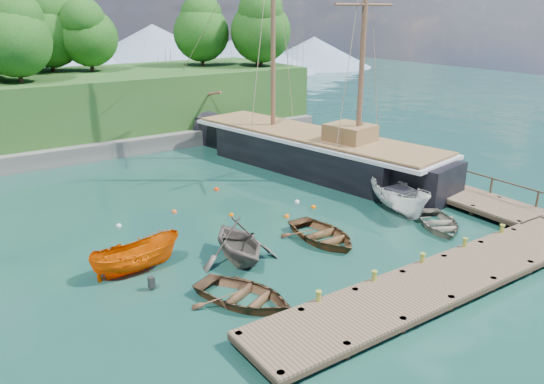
{
  "coord_description": "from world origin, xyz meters",
  "views": [
    {
      "loc": [
        -15.73,
        -19.19,
        11.46
      ],
      "look_at": [
        -0.45,
        3.42,
        2.0
      ],
      "focal_mm": 35.0,
      "sensor_mm": 36.0,
      "label": 1
    }
  ],
  "objects_px": {
    "rowboat_0": "(244,303)",
    "schooner": "(312,154)",
    "rowboat_1": "(239,260)",
    "rowboat_3": "(438,228)",
    "cabin_boat_white": "(398,212)",
    "motorboat_orange": "(138,271)",
    "rowboat_2": "(322,241)"
  },
  "relations": [
    {
      "from": "rowboat_0",
      "to": "motorboat_orange",
      "type": "xyz_separation_m",
      "value": [
        -2.63,
        5.12,
        0.0
      ]
    },
    {
      "from": "rowboat_2",
      "to": "motorboat_orange",
      "type": "height_order",
      "value": "motorboat_orange"
    },
    {
      "from": "rowboat_3",
      "to": "motorboat_orange",
      "type": "height_order",
      "value": "motorboat_orange"
    },
    {
      "from": "rowboat_2",
      "to": "rowboat_3",
      "type": "height_order",
      "value": "rowboat_2"
    },
    {
      "from": "rowboat_0",
      "to": "rowboat_2",
      "type": "distance_m",
      "value": 7.22
    },
    {
      "from": "schooner",
      "to": "rowboat_3",
      "type": "bearing_deg",
      "value": -106.24
    },
    {
      "from": "rowboat_3",
      "to": "rowboat_2",
      "type": "bearing_deg",
      "value": -168.56
    },
    {
      "from": "rowboat_0",
      "to": "schooner",
      "type": "height_order",
      "value": "schooner"
    },
    {
      "from": "motorboat_orange",
      "to": "cabin_boat_white",
      "type": "height_order",
      "value": "cabin_boat_white"
    },
    {
      "from": "rowboat_3",
      "to": "schooner",
      "type": "relative_size",
      "value": 0.14
    },
    {
      "from": "motorboat_orange",
      "to": "schooner",
      "type": "height_order",
      "value": "schooner"
    },
    {
      "from": "rowboat_0",
      "to": "motorboat_orange",
      "type": "bearing_deg",
      "value": 91.87
    },
    {
      "from": "rowboat_0",
      "to": "schooner",
      "type": "bearing_deg",
      "value": 18.4
    },
    {
      "from": "cabin_boat_white",
      "to": "schooner",
      "type": "relative_size",
      "value": 0.18
    },
    {
      "from": "motorboat_orange",
      "to": "schooner",
      "type": "distance_m",
      "value": 18.95
    },
    {
      "from": "schooner",
      "to": "motorboat_orange",
      "type": "bearing_deg",
      "value": -163.86
    },
    {
      "from": "rowboat_2",
      "to": "motorboat_orange",
      "type": "bearing_deg",
      "value": 167.28
    },
    {
      "from": "motorboat_orange",
      "to": "rowboat_3",
      "type": "bearing_deg",
      "value": -107.82
    },
    {
      "from": "motorboat_orange",
      "to": "rowboat_1",
      "type": "bearing_deg",
      "value": -112.65
    },
    {
      "from": "motorboat_orange",
      "to": "rowboat_2",
      "type": "bearing_deg",
      "value": -105.23
    },
    {
      "from": "rowboat_1",
      "to": "motorboat_orange",
      "type": "distance_m",
      "value": 4.75
    },
    {
      "from": "cabin_boat_white",
      "to": "schooner",
      "type": "xyz_separation_m",
      "value": [
        1.27,
        9.98,
        1.18
      ]
    },
    {
      "from": "rowboat_1",
      "to": "rowboat_2",
      "type": "distance_m",
      "value": 4.79
    },
    {
      "from": "rowboat_1",
      "to": "rowboat_3",
      "type": "distance_m",
      "value": 11.5
    },
    {
      "from": "rowboat_2",
      "to": "schooner",
      "type": "height_order",
      "value": "schooner"
    },
    {
      "from": "rowboat_2",
      "to": "rowboat_3",
      "type": "relative_size",
      "value": 1.14
    },
    {
      "from": "rowboat_1",
      "to": "rowboat_3",
      "type": "bearing_deg",
      "value": -6.38
    },
    {
      "from": "motorboat_orange",
      "to": "cabin_boat_white",
      "type": "relative_size",
      "value": 0.82
    },
    {
      "from": "rowboat_3",
      "to": "schooner",
      "type": "distance_m",
      "value": 13.04
    },
    {
      "from": "rowboat_0",
      "to": "rowboat_3",
      "type": "relative_size",
      "value": 1.11
    },
    {
      "from": "rowboat_1",
      "to": "rowboat_0",
      "type": "bearing_deg",
      "value": -110.32
    },
    {
      "from": "rowboat_0",
      "to": "rowboat_2",
      "type": "relative_size",
      "value": 0.97
    }
  ]
}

